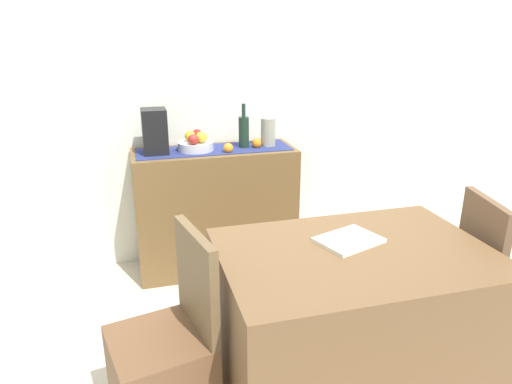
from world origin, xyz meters
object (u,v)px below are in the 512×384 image
at_px(coffee_maker, 155,132).
at_px(open_book, 349,240).
at_px(sideboard_console, 216,210).
at_px(wine_bottle, 244,131).
at_px(fruit_bowl, 196,146).
at_px(chair_near_window, 165,372).
at_px(ceramic_vase, 268,132).
at_px(dining_table, 351,321).
at_px(chair_by_corner, 500,311).

relative_size(coffee_maker, open_book, 1.06).
relative_size(sideboard_console, wine_bottle, 3.65).
bearing_deg(fruit_bowl, sideboard_console, 0.00).
bearing_deg(wine_bottle, chair_near_window, -116.84).
bearing_deg(ceramic_vase, dining_table, -90.13).
bearing_deg(fruit_bowl, wine_bottle, 0.00).
bearing_deg(wine_bottle, dining_table, -82.88).
xyz_separation_m(wine_bottle, ceramic_vase, (0.18, 0.00, -0.02)).
height_order(wine_bottle, chair_near_window, wine_bottle).
relative_size(sideboard_console, open_book, 4.00).
bearing_deg(sideboard_console, coffee_maker, 180.00).
bearing_deg(coffee_maker, open_book, -58.88).
bearing_deg(sideboard_console, dining_table, -74.48).
distance_m(sideboard_console, wine_bottle, 0.60).
height_order(sideboard_console, chair_near_window, chair_near_window).
bearing_deg(fruit_bowl, chair_near_window, -104.68).
bearing_deg(sideboard_console, fruit_bowl, 180.00).
distance_m(ceramic_vase, dining_table, 1.52).
bearing_deg(chair_near_window, chair_by_corner, -0.00).
bearing_deg(chair_by_corner, open_book, 174.26).
height_order(wine_bottle, dining_table, wine_bottle).
xyz_separation_m(coffee_maker, ceramic_vase, (0.78, 0.00, -0.05)).
relative_size(fruit_bowl, dining_table, 0.20).
bearing_deg(wine_bottle, ceramic_vase, 0.00).
relative_size(fruit_bowl, wine_bottle, 0.79).
height_order(wine_bottle, coffee_maker, wine_bottle).
xyz_separation_m(sideboard_console, dining_table, (0.38, -1.38, -0.07)).
xyz_separation_m(fruit_bowl, coffee_maker, (-0.26, 0.00, 0.11)).
relative_size(wine_bottle, chair_near_window, 0.34).
bearing_deg(coffee_maker, ceramic_vase, 0.00).
bearing_deg(dining_table, coffee_maker, 119.23).
distance_m(sideboard_console, chair_near_window, 1.47).
relative_size(wine_bottle, coffee_maker, 1.03).
distance_m(fruit_bowl, coffee_maker, 0.29).
bearing_deg(coffee_maker, wine_bottle, 0.00).
relative_size(sideboard_console, ceramic_vase, 5.58).
bearing_deg(open_book, dining_table, -113.22).
bearing_deg(ceramic_vase, coffee_maker, 180.00).
relative_size(sideboard_console, chair_near_window, 1.25).
relative_size(dining_table, chair_by_corner, 1.35).
bearing_deg(ceramic_vase, sideboard_console, 180.00).
height_order(ceramic_vase, open_book, ceramic_vase).
xyz_separation_m(wine_bottle, chair_by_corner, (1.04, -1.38, -0.74)).
distance_m(sideboard_console, fruit_bowl, 0.50).
xyz_separation_m(fruit_bowl, wine_bottle, (0.34, 0.00, 0.08)).
height_order(coffee_maker, ceramic_vase, coffee_maker).
distance_m(fruit_bowl, chair_near_window, 1.57).
bearing_deg(wine_bottle, coffee_maker, 180.00).
xyz_separation_m(coffee_maker, dining_table, (0.77, -1.38, -0.67)).
distance_m(sideboard_console, chair_by_corner, 1.87).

